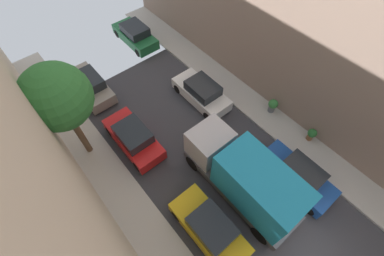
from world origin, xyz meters
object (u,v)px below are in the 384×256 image
at_px(parked_car_left_4, 134,138).
at_px(parked_car_right_0, 297,176).
at_px(street_tree_0, 57,98).
at_px(parked_car_right_2, 135,35).
at_px(delivery_truck, 245,178).
at_px(parked_car_left_5, 90,86).
at_px(potted_plant_2, 312,134).
at_px(parked_car_left_3, 210,228).
at_px(potted_plant_0, 273,105).
at_px(parked_car_right_1, 202,93).

xyz_separation_m(parked_car_left_4, parked_car_right_0, (5.40, -7.67, 0.00)).
bearing_deg(street_tree_0, parked_car_right_2, 41.41).
height_order(parked_car_right_2, delivery_truck, delivery_truck).
bearing_deg(parked_car_left_5, parked_car_left_4, -90.00).
bearing_deg(parked_car_left_4, parked_car_left_5, 90.00).
xyz_separation_m(parked_car_right_2, potted_plant_2, (2.90, -14.70, -0.08)).
relative_size(street_tree_0, potted_plant_2, 7.35).
relative_size(parked_car_left_3, potted_plant_0, 4.31).
height_order(potted_plant_0, potted_plant_2, potted_plant_0).
xyz_separation_m(parked_car_right_1, delivery_truck, (-2.70, -6.30, 1.07)).
bearing_deg(parked_car_left_3, street_tree_0, 106.19).
bearing_deg(parked_car_left_3, parked_car_right_1, 51.51).
bearing_deg(delivery_truck, parked_car_left_4, 113.57).
height_order(street_tree_0, potted_plant_0, street_tree_0).
bearing_deg(parked_car_right_2, potted_plant_0, -76.62).
distance_m(potted_plant_0, potted_plant_2, 2.93).
bearing_deg(delivery_truck, parked_car_left_5, 103.05).
height_order(parked_car_left_3, potted_plant_0, parked_car_left_3).
height_order(parked_car_left_3, potted_plant_2, parked_car_left_3).
relative_size(parked_car_left_5, parked_car_right_1, 1.00).
xyz_separation_m(delivery_truck, street_tree_0, (-5.03, 7.53, 3.00)).
height_order(parked_car_left_4, delivery_truck, delivery_truck).
xyz_separation_m(parked_car_left_3, delivery_truck, (2.70, 0.49, 1.07)).
relative_size(delivery_truck, potted_plant_2, 7.71).
height_order(parked_car_left_4, parked_car_left_5, same).
bearing_deg(parked_car_left_3, potted_plant_2, 0.91).
xyz_separation_m(parked_car_right_1, parked_car_right_2, (0.00, 8.05, 0.00)).
xyz_separation_m(parked_car_right_2, street_tree_0, (-7.73, -6.82, 4.07)).
relative_size(parked_car_right_1, potted_plant_2, 4.91).
bearing_deg(street_tree_0, parked_car_left_4, -29.93).
height_order(parked_car_left_3, parked_car_right_0, same).
bearing_deg(potted_plant_2, street_tree_0, 143.42).
height_order(parked_car_right_0, parked_car_right_1, same).
relative_size(parked_car_right_1, parked_car_right_2, 1.00).
relative_size(parked_car_left_5, street_tree_0, 0.67).
relative_size(parked_car_left_3, parked_car_right_1, 1.00).
distance_m(parked_car_left_4, parked_car_right_2, 9.78).
xyz_separation_m(parked_car_right_1, street_tree_0, (-7.73, 1.23, 4.07)).
bearing_deg(parked_car_left_4, potted_plant_0, -23.81).
xyz_separation_m(parked_car_left_3, parked_car_left_4, (0.00, 6.68, 0.00)).
height_order(parked_car_right_0, delivery_truck, delivery_truck).
bearing_deg(parked_car_right_2, parked_car_right_1, -90.00).
distance_m(parked_car_left_3, potted_plant_0, 8.75).
xyz_separation_m(parked_car_left_3, street_tree_0, (-2.33, 8.02, 4.07)).
height_order(parked_car_left_5, delivery_truck, delivery_truck).
relative_size(parked_car_left_3, parked_car_left_5, 1.00).
bearing_deg(street_tree_0, potted_plant_2, -36.58).
distance_m(parked_car_left_3, parked_car_left_5, 12.14).
distance_m(street_tree_0, potted_plant_0, 12.33).
distance_m(parked_car_left_3, delivery_truck, 2.94).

